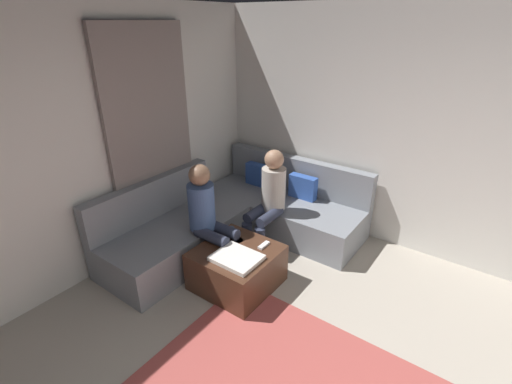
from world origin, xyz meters
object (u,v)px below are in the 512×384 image
object	(u,v)px
ottoman	(237,267)
coffee_mug	(231,232)
sectional_couch	(238,217)
person_on_couch_side	(209,215)
game_remote	(264,245)
person_on_couch_back	(269,197)

from	to	relation	value
ottoman	coffee_mug	bearing A→B (deg)	140.71
sectional_couch	ottoman	xyz separation A→B (m)	(0.56, -0.73, -0.07)
sectional_couch	person_on_couch_side	size ratio (longest dim) A/B	2.12
sectional_couch	coffee_mug	bearing A→B (deg)	-58.33
game_remote	person_on_couch_side	xyz separation A→B (m)	(-0.59, -0.16, 0.23)
ottoman	person_on_couch_back	distance (m)	0.91
person_on_couch_back	person_on_couch_side	size ratio (longest dim) A/B	1.00
coffee_mug	person_on_couch_side	xyz separation A→B (m)	(-0.19, -0.12, 0.19)
person_on_couch_back	person_on_couch_side	world-z (taller)	same
sectional_couch	ottoman	distance (m)	0.92
ottoman	person_on_couch_back	xyz separation A→B (m)	(-0.15, 0.78, 0.45)
ottoman	game_remote	world-z (taller)	game_remote
sectional_couch	person_on_couch_back	xyz separation A→B (m)	(0.41, 0.06, 0.38)
person_on_couch_side	ottoman	bearing A→B (deg)	81.68
ottoman	person_on_couch_side	world-z (taller)	person_on_couch_side
game_remote	person_on_couch_back	world-z (taller)	person_on_couch_back
sectional_couch	ottoman	world-z (taller)	sectional_couch
ottoman	person_on_couch_back	size ratio (longest dim) A/B	0.63
sectional_couch	person_on_couch_back	bearing A→B (deg)	7.61
sectional_couch	game_remote	world-z (taller)	sectional_couch
ottoman	person_on_couch_back	bearing A→B (deg)	100.61
person_on_couch_back	person_on_couch_side	bearing A→B (deg)	69.95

